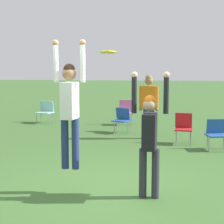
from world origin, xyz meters
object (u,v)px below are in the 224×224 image
object	(u,v)px
frisbee	(108,52)
person_spectator_near	(149,100)
person_jumping	(70,102)
camping_chair_4	(184,126)
camping_chair_1	(216,132)
person_defending	(150,133)
camping_chair_3	(122,118)
camping_chair_0	(126,110)
camping_chair_2	(45,110)

from	to	relation	value
frisbee	person_spectator_near	world-z (taller)	frisbee
person_jumping	camping_chair_4	bearing A→B (deg)	-21.38
camping_chair_1	person_spectator_near	size ratio (longest dim) A/B	0.41
person_defending	camping_chair_4	distance (m)	4.54
person_jumping	camping_chair_3	size ratio (longest dim) A/B	2.66
person_defending	person_spectator_near	size ratio (longest dim) A/B	1.07
camping_chair_4	camping_chair_3	bearing A→B (deg)	-33.60
person_jumping	person_defending	xyz separation A→B (m)	(1.27, -0.05, -0.46)
person_jumping	frisbee	xyz separation A→B (m)	(0.65, -0.17, 0.77)
camping_chair_4	camping_chair_0	bearing A→B (deg)	-53.52
person_jumping	camping_chair_1	bearing A→B (deg)	-33.54
person_spectator_near	person_defending	bearing A→B (deg)	-82.75
person_spectator_near	camping_chair_0	bearing A→B (deg)	114.15
camping_chair_4	person_jumping	bearing A→B (deg)	71.33
camping_chair_2	camping_chair_1	bearing A→B (deg)	156.05
camping_chair_1	camping_chair_4	bearing A→B (deg)	-53.75
camping_chair_1	camping_chair_3	distance (m)	3.39
person_defending	camping_chair_1	bearing A→B (deg)	161.58
person_defending	camping_chair_2	distance (m)	8.81
camping_chair_0	camping_chair_3	world-z (taller)	camping_chair_0
camping_chair_2	person_spectator_near	distance (m)	4.83
person_defending	person_spectator_near	bearing A→B (deg)	-174.07
person_jumping	camping_chair_1	distance (m)	4.75
frisbee	camping_chair_4	size ratio (longest dim) A/B	0.31
frisbee	camping_chair_3	bearing A→B (deg)	95.54
person_jumping	camping_chair_0	bearing A→B (deg)	2.50
camping_chair_3	camping_chair_0	bearing A→B (deg)	-62.16
camping_chair_1	camping_chair_4	xyz separation A→B (m)	(-0.78, 0.65, 0.04)
camping_chair_1	camping_chair_2	xyz separation A→B (m)	(-5.78, 3.83, 0.03)
camping_chair_0	camping_chair_4	xyz separation A→B (m)	(1.97, -3.20, -0.04)
camping_chair_3	camping_chair_4	size ratio (longest dim) A/B	0.94
person_defending	camping_chair_0	bearing A→B (deg)	-168.06
person_jumping	camping_chair_0	distance (m)	7.67
person_spectator_near	camping_chair_3	bearing A→B (deg)	137.88
frisbee	camping_chair_4	bearing A→B (deg)	74.44
frisbee	camping_chair_0	xyz separation A→B (m)	(-0.69, 7.77, -1.73)
frisbee	camping_chair_3	distance (m)	6.34
camping_chair_4	person_spectator_near	xyz separation A→B (m)	(-0.98, 0.58, 0.64)
person_defending	frisbee	xyz separation A→B (m)	(-0.63, -0.12, 1.22)
camping_chair_2	frisbee	bearing A→B (deg)	125.21
camping_chair_3	person_defending	bearing A→B (deg)	125.89
frisbee	camping_chair_1	distance (m)	4.79
person_jumping	camping_chair_4	distance (m)	4.91
person_jumping	camping_chair_2	xyz separation A→B (m)	(-3.07, 7.60, -1.02)
camping_chair_0	camping_chair_2	distance (m)	3.03
camping_chair_1	camping_chair_4	size ratio (longest dim) A/B	0.92
person_defending	camping_chair_3	bearing A→B (deg)	-166.28
camping_chair_0	camping_chair_3	size ratio (longest dim) A/B	1.16
camping_chair_3	person_spectator_near	world-z (taller)	person_spectator_near
camping_chair_1	person_jumping	bearing A→B (deg)	40.03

